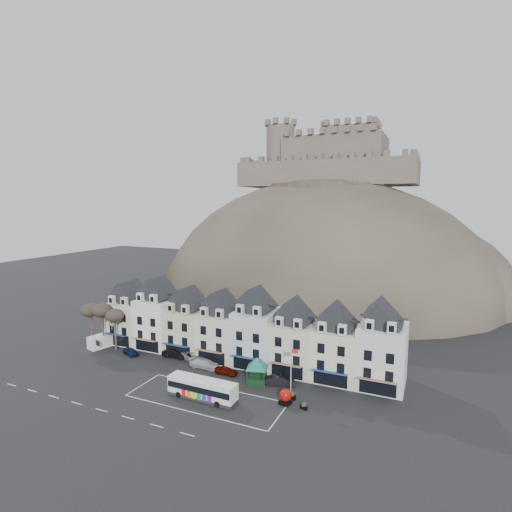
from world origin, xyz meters
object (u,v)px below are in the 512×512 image
Objects in this scene: white_van at (103,341)px; car_white at (205,364)px; red_buoy at (285,397)px; bus_shelter at (257,363)px; car_silver at (194,357)px; car_maroon at (226,371)px; car_black at (175,353)px; bus at (202,388)px; flagpole at (292,368)px; car_charcoal at (280,381)px; car_navy at (131,352)px.

car_white is (22.89, -0.49, -0.43)m from white_van.
white_van reaches higher than car_white.
car_white is (-16.35, 5.75, -0.32)m from red_buoy.
bus_shelter is 13.78m from car_silver.
car_maroon is (27.39, -1.30, -0.53)m from white_van.
bus is at bearing -134.10° from car_black.
car_silver is (-19.49, 7.44, -0.28)m from red_buoy.
flagpole is 4.86m from car_charcoal.
car_navy is 19.66m from car_maroon.
white_van is at bearing 170.96° from red_buoy.
car_navy is at bearing 6.36° from white_van.
flagpole is at bearing 9.03° from white_van.
bus_shelter reaches higher than car_maroon.
flagpole is 1.38× the size of car_white.
car_navy is at bearing 170.71° from red_buoy.
car_silver is at bearing 17.85° from white_van.
car_silver reaches higher than car_maroon.
car_charcoal is (16.83, -2.50, -0.06)m from car_silver.
car_silver is (-19.44, 4.86, -3.29)m from flagpole.
bus_shelter is at bearing -102.80° from car_black.
car_maroon is at bearing 157.36° from red_buoy.
bus_shelter reaches higher than car_silver.
car_white is (-10.11, 1.34, -2.33)m from bus_shelter.
car_silver is at bearing -59.10° from car_navy.
red_buoy is at bearing 18.30° from bus.
car_silver is 1.08× the size of car_white.
car_silver is 1.47× the size of car_maroon.
red_buoy is 20.87m from car_silver.
white_van is 1.25× the size of car_charcoal.
car_navy is at bearing 163.39° from bus_shelter.
flagpole is at bearing 91.11° from red_buoy.
bus_shelter is 1.27× the size of car_black.
bus_shelter is 6.14m from car_maroon.
bus_shelter is 1.59× the size of car_maroon.
bus_shelter is 2.89× the size of red_buoy.
bus is 9.33m from bus_shelter.
red_buoy is 0.38× the size of white_van.
car_white is 13.72m from car_charcoal.
bus is 1.85× the size of white_van.
red_buoy is 0.40× the size of car_white.
bus is 11.61m from red_buoy.
car_black is (-23.46, 7.44, -0.29)m from red_buoy.
flagpole is (-0.05, 2.58, 3.01)m from red_buoy.
red_buoy is 0.57× the size of car_navy.
bus is at bearing -4.57° from white_van.
red_buoy reaches higher than car_black.
car_white is (7.10, -1.70, -0.03)m from car_black.
car_black is at bearing 80.02° from car_maroon.
bus is 2.78× the size of car_navy.
car_silver reaches higher than car_navy.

